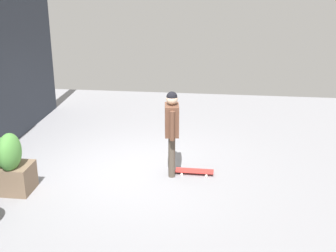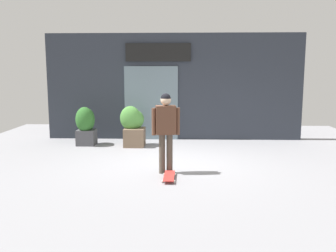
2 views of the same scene
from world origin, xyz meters
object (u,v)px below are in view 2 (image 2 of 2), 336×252
planter_box_left (133,125)px  planter_box_right (86,124)px  skateboard (169,176)px  skateboarder (166,125)px

planter_box_left → planter_box_right: planter_box_left is taller
skateboard → planter_box_left: (-1.14, 3.23, 0.55)m
skateboarder → planter_box_right: bearing=-147.4°
skateboarder → planter_box_right: skateboarder is taller
skateboard → planter_box_left: 3.47m
planter_box_left → planter_box_right: size_ratio=1.03×
skateboarder → skateboard: size_ratio=2.24×
skateboard → planter_box_right: (-2.53, 3.30, 0.55)m
skateboarder → skateboard: skateboarder is taller
planter_box_right → skateboarder: bearing=-49.4°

